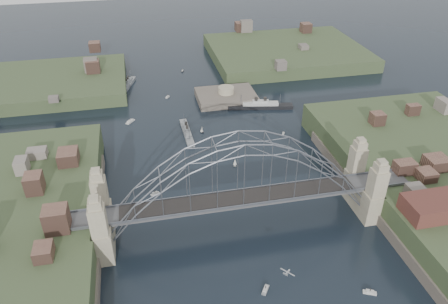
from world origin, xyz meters
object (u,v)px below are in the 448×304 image
bridge (241,184)px  wharf_shed (448,205)px  naval_cruiser_near (187,132)px  ocean_liner (260,106)px  fort_island (226,101)px  naval_cruiser_far (128,85)px

bridge → wharf_shed: 46.23m
naval_cruiser_near → bridge: bearing=-82.4°
wharf_shed → ocean_liner: wharf_shed is taller
fort_island → ocean_liner: 14.39m
fort_island → naval_cruiser_far: fort_island is taller
naval_cruiser_near → ocean_liner: (29.16, 13.60, 0.09)m
wharf_shed → naval_cruiser_far: bearing=123.1°
fort_island → naval_cruiser_far: size_ratio=1.37×
bridge → naval_cruiser_near: bridge is taller
fort_island → wharf_shed: bearing=-69.1°
naval_cruiser_near → ocean_liner: 32.18m
naval_cruiser_far → naval_cruiser_near: bearing=-67.6°
ocean_liner → fort_island: bearing=139.4°
naval_cruiser_far → ocean_liner: ocean_liner is taller
bridge → naval_cruiser_near: bearing=97.6°
wharf_shed → bridge: bearing=162.3°
bridge → naval_cruiser_near: (-6.28, 47.06, -11.51)m
naval_cruiser_near → naval_cruiser_far: size_ratio=1.10×
naval_cruiser_far → wharf_shed: bearing=-56.9°
fort_island → wharf_shed: size_ratio=1.10×
fort_island → naval_cruiser_near: fort_island is taller
bridge → fort_island: (12.00, 70.00, -12.66)m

